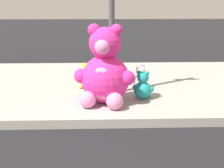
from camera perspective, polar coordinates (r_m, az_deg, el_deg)
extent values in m
cube|color=#9E9B93|center=(6.96, -8.54, -0.37)|extent=(28.00, 4.40, 0.15)
cylinder|color=#4C4C51|center=(5.87, -0.07, 13.49)|extent=(0.11, 0.11, 3.20)
sphere|color=#F22D93|center=(5.49, -1.22, 0.92)|extent=(0.85, 0.85, 0.85)
ellipsoid|color=pink|center=(5.20, -1.91, 0.10)|extent=(0.50, 0.28, 0.55)
sphere|color=#F22D93|center=(5.36, -1.26, 7.48)|extent=(0.56, 0.56, 0.56)
sphere|color=pink|center=(5.14, -1.80, 6.75)|extent=(0.25, 0.25, 0.25)
sphere|color=#F22D93|center=(5.30, 0.82, 9.81)|extent=(0.21, 0.21, 0.21)
sphere|color=#F22D93|center=(5.30, 2.80, 1.10)|extent=(0.26, 0.26, 0.26)
sphere|color=pink|center=(5.18, 0.51, -3.15)|extent=(0.29, 0.29, 0.29)
sphere|color=#F22D93|center=(5.38, -3.33, 9.86)|extent=(0.21, 0.21, 0.21)
sphere|color=#F22D93|center=(5.46, -5.59, 1.48)|extent=(0.26, 0.26, 0.26)
sphere|color=pink|center=(5.28, -4.48, -2.85)|extent=(0.29, 0.29, 0.29)
sphere|color=white|center=(6.44, 5.19, 0.50)|extent=(0.30, 0.30, 0.30)
ellipsoid|color=white|center=(6.52, 4.58, 0.70)|extent=(0.17, 0.15, 0.19)
sphere|color=white|center=(6.38, 5.24, 2.43)|extent=(0.20, 0.20, 0.20)
sphere|color=white|center=(6.45, 4.75, 2.46)|extent=(0.09, 0.09, 0.09)
sphere|color=white|center=(6.32, 4.79, 3.04)|extent=(0.07, 0.07, 0.07)
sphere|color=white|center=(6.37, 4.02, 0.58)|extent=(0.09, 0.09, 0.09)
sphere|color=white|center=(6.50, 3.90, -0.20)|extent=(0.10, 0.10, 0.10)
sphere|color=white|center=(6.41, 5.72, 3.18)|extent=(0.07, 0.07, 0.07)
sphere|color=white|center=(6.55, 5.92, 0.94)|extent=(0.09, 0.09, 0.09)
sphere|color=white|center=(6.61, 4.99, 0.02)|extent=(0.10, 0.10, 0.10)
sphere|color=teal|center=(5.76, 5.61, -1.14)|extent=(0.32, 0.32, 0.32)
ellipsoid|color=#7BBFBC|center=(5.87, 5.91, -0.84)|extent=(0.19, 0.14, 0.21)
sphere|color=teal|center=(5.70, 5.67, 1.20)|extent=(0.21, 0.21, 0.21)
sphere|color=#7BBFBC|center=(5.79, 5.91, 1.28)|extent=(0.10, 0.10, 0.10)
sphere|color=teal|center=(5.70, 4.97, 2.09)|extent=(0.08, 0.08, 0.08)
sphere|color=teal|center=(5.83, 4.26, -0.66)|extent=(0.10, 0.10, 0.10)
sphere|color=#7BBFBC|center=(5.94, 5.11, -1.69)|extent=(0.11, 0.11, 0.11)
sphere|color=teal|center=(5.66, 6.42, 1.97)|extent=(0.08, 0.08, 0.08)
sphere|color=teal|center=(5.76, 7.20, -0.95)|extent=(0.10, 0.10, 0.10)
sphere|color=#7BBFBC|center=(5.90, 6.78, -1.86)|extent=(0.11, 0.11, 0.11)
sphere|color=yellow|center=(6.49, -4.59, 0.72)|extent=(0.31, 0.31, 0.31)
ellipsoid|color=#F0DB80|center=(6.39, -5.04, 0.49)|extent=(0.19, 0.13, 0.20)
sphere|color=yellow|center=(6.44, -4.64, 2.75)|extent=(0.21, 0.21, 0.21)
sphere|color=#F0DB80|center=(6.36, -4.99, 2.48)|extent=(0.09, 0.09, 0.09)
sphere|color=yellow|center=(6.39, -4.07, 3.42)|extent=(0.08, 0.08, 0.08)
sphere|color=yellow|center=(6.39, -3.55, 0.72)|extent=(0.10, 0.10, 0.10)
sphere|color=#F0DB80|center=(6.37, -4.41, -0.53)|extent=(0.11, 0.11, 0.11)
sphere|color=yellow|center=(6.45, -5.23, 3.51)|extent=(0.08, 0.08, 0.08)
sphere|color=yellow|center=(6.52, -5.93, 0.96)|extent=(0.10, 0.10, 0.10)
sphere|color=#F0DB80|center=(6.44, -5.79, -0.37)|extent=(0.11, 0.11, 0.11)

